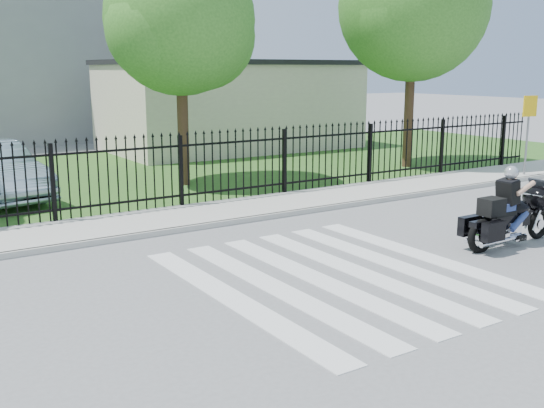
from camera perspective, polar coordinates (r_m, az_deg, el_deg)
ground at (r=10.61m, az=5.93°, el=-6.38°), size 120.00×120.00×0.00m
crosswalk at (r=10.61m, az=5.94°, el=-6.35°), size 5.00×5.50×0.01m
sidewalk at (r=14.67m, az=-6.42°, el=-0.97°), size 40.00×2.00×0.12m
curb at (r=13.80m, az=-4.55°, el=-1.76°), size 40.00×0.12×0.12m
grass_strip at (r=21.06m, az=-15.05°, el=2.51°), size 40.00×12.00×0.02m
iron_fence at (r=15.39m, az=-8.18°, el=2.79°), size 26.00×0.04×1.80m
tree_mid at (r=18.60m, az=-8.26°, el=15.99°), size 4.20×4.20×6.78m
tree_right at (r=22.49m, az=12.57°, el=16.97°), size 5.00×5.00×7.90m
building_low at (r=27.34m, az=-3.78°, el=8.66°), size 10.00×6.00×3.50m
building_low_roof at (r=27.30m, az=-3.83°, el=12.54°), size 10.20×6.20×0.20m
motorcycle_rider at (r=12.96m, az=20.53°, el=-0.72°), size 2.40×0.71×1.59m
traffic_sign at (r=21.12m, az=22.04°, el=7.12°), size 0.53×0.13×2.43m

